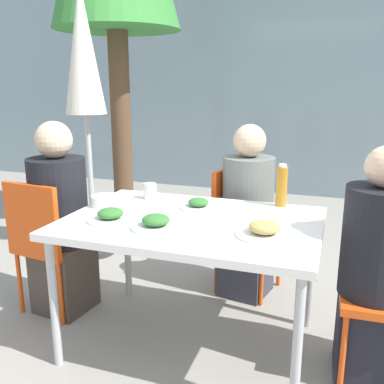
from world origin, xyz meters
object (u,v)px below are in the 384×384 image
person_right (374,274)px  person_far (247,217)px  person_left (60,224)px  chair_right (383,277)px  salad_bowl (105,201)px  chair_far (239,219)px  drinking_cup (150,191)px  bottle (282,186)px  chair_left (46,237)px  closed_umbrella (84,62)px

person_right → person_far: size_ratio=0.99×
person_left → chair_right: (1.89, 0.00, -0.07)m
person_left → person_right: (1.84, -0.08, -0.03)m
person_far → person_right: bearing=60.1°
salad_bowl → chair_right: bearing=1.3°
chair_far → drinking_cup: size_ratio=8.91×
salad_bowl → bottle: bearing=19.1°
drinking_cup → chair_far: bearing=45.0°
bottle → salad_bowl: size_ratio=1.57×
chair_left → closed_umbrella: (-0.28, 0.98, 1.10)m
drinking_cup → salad_bowl: bearing=-127.4°
chair_left → person_left: 0.12m
bottle → chair_far: bearing=131.6°
chair_far → salad_bowl: 1.00m
bottle → person_right: bearing=-37.1°
person_right → drinking_cup: bearing=-14.0°
person_right → drinking_cup: 1.36m
bottle → drinking_cup: bearing=-172.8°
person_left → person_right: size_ratio=1.04×
bottle → chair_left: bearing=-164.8°
chair_left → person_right: size_ratio=0.74×
person_far → bottle: person_far is taller
chair_left → salad_bowl: (0.41, 0.04, 0.26)m
chair_right → drinking_cup: chair_right is taller
chair_right → closed_umbrella: bearing=-23.8°
person_right → person_far: person_far is taller
chair_right → bottle: (-0.56, 0.30, 0.35)m
chair_left → chair_right: (1.95, 0.07, 0.00)m
chair_left → chair_right: bearing=9.0°
closed_umbrella → salad_bowl: closed_umbrella is taller
person_left → drinking_cup: person_left is taller
person_left → bottle: person_left is taller
person_right → person_far: 1.03m
chair_left → drinking_cup: size_ratio=8.91×
person_left → drinking_cup: (0.53, 0.20, 0.21)m
chair_far → drinking_cup: chair_far is taller
person_right → chair_left: bearing=-2.0°
chair_right → person_far: size_ratio=0.73×
person_far → bottle: bearing=52.5°
drinking_cup → chair_left: bearing=-155.0°
chair_far → salad_bowl: size_ratio=5.47×
person_far → chair_far: bearing=-122.0°
chair_right → drinking_cup: 1.40m
person_right → salad_bowl: size_ratio=7.36×
chair_right → salad_bowl: chair_right is taller
chair_far → drinking_cup: (-0.47, -0.47, 0.28)m
person_far → chair_right: bearing=65.3°
chair_far → bottle: bearing=53.5°
chair_left → person_right: bearing=6.5°
person_right → closed_umbrella: 2.61m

